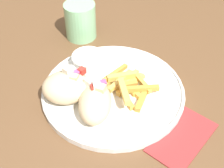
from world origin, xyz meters
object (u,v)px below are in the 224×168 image
at_px(plate, 112,92).
at_px(fries_pile, 127,85).
at_px(pita_sandwich_near, 95,102).
at_px(sauce_ramekin, 88,60).
at_px(pita_sandwich_far, 67,87).
at_px(water_glass, 81,22).

distance_m(plate, fries_pile, 0.04).
distance_m(pita_sandwich_near, sauce_ramekin, 0.14).
relative_size(pita_sandwich_far, fries_pile, 1.05).
xyz_separation_m(pita_sandwich_near, pita_sandwich_far, (0.00, 0.07, 0.00)).
bearing_deg(fries_pile, pita_sandwich_far, 135.29).
xyz_separation_m(plate, water_glass, (0.14, 0.20, 0.03)).
bearing_deg(sauce_ramekin, pita_sandwich_near, -137.52).
distance_m(pita_sandwich_far, water_glass, 0.25).
xyz_separation_m(pita_sandwich_far, sauce_ramekin, (0.10, 0.02, -0.01)).
bearing_deg(water_glass, pita_sandwich_far, -148.69).
xyz_separation_m(pita_sandwich_far, fries_pile, (0.09, -0.09, -0.02)).
distance_m(fries_pile, water_glass, 0.25).
height_order(fries_pile, sauce_ramekin, fries_pile).
height_order(pita_sandwich_far, sauce_ramekin, pita_sandwich_far).
distance_m(plate, pita_sandwich_near, 0.08).
height_order(pita_sandwich_near, pita_sandwich_far, pita_sandwich_far).
height_order(pita_sandwich_far, water_glass, water_glass).
bearing_deg(plate, water_glass, 53.71).
height_order(plate, fries_pile, fries_pile).
distance_m(pita_sandwich_near, water_glass, 0.29).
relative_size(plate, pita_sandwich_near, 2.52).
xyz_separation_m(pita_sandwich_far, water_glass, (0.21, 0.13, -0.00)).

